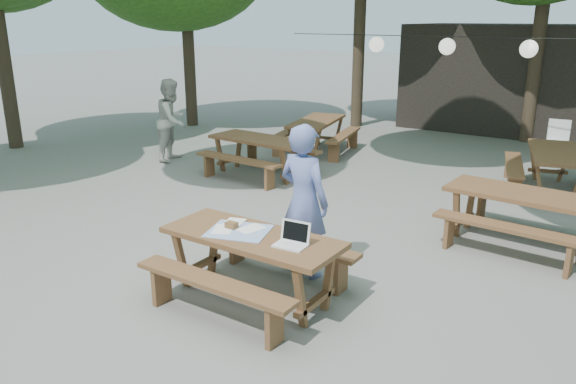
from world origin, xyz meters
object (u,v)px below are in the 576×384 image
at_px(main_picnic_table, 253,265).
at_px(second_person, 172,120).
at_px(woman, 304,201).
at_px(plastic_chair, 555,151).
at_px(picnic_table_nw, 260,156).

xyz_separation_m(main_picnic_table, second_person, (-5.25, 4.08, 0.49)).
bearing_deg(woman, second_person, -24.12).
xyz_separation_m(woman, second_person, (-5.37, 3.23, -0.05)).
bearing_deg(plastic_chair, second_person, -151.91).
relative_size(second_person, plastic_chair, 1.94).
bearing_deg(picnic_table_nw, main_picnic_table, -51.71).
xyz_separation_m(main_picnic_table, picnic_table_nw, (-2.94, 4.11, 0.00)).
distance_m(woman, second_person, 6.27).
bearing_deg(second_person, picnic_table_nw, -106.61).
bearing_deg(plastic_chair, woman, -105.77).
xyz_separation_m(main_picnic_table, plastic_chair, (1.70, 8.44, -0.13)).
xyz_separation_m(picnic_table_nw, woman, (3.07, -3.26, 0.53)).
distance_m(picnic_table_nw, second_person, 2.36).
xyz_separation_m(picnic_table_nw, plastic_chair, (4.64, 4.33, -0.13)).
distance_m(main_picnic_table, picnic_table_nw, 5.05).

